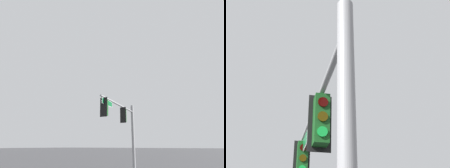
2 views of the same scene
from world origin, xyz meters
The scene contains 1 object.
signal_pole_near centered at (-5.97, -6.40, 3.75)m, with size 6.46×0.94×5.67m.
Camera 1 is at (7.45, 0.18, 1.94)m, focal length 28.00 mm.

